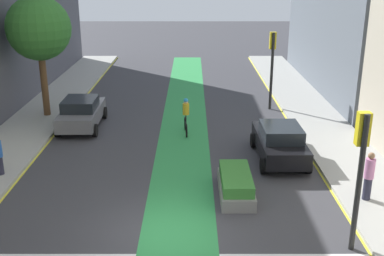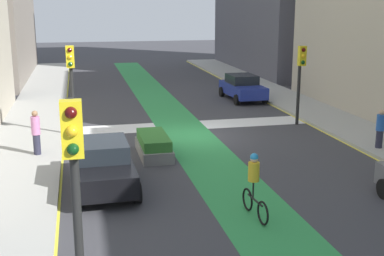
# 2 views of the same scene
# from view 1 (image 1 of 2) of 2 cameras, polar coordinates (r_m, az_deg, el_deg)

# --- Properties ---
(ground_plane) EXTENTS (120.00, 120.00, 0.00)m
(ground_plane) POSITION_cam_1_polar(r_m,az_deg,el_deg) (15.10, -3.30, -12.58)
(ground_plane) COLOR #38383D
(bike_lane_paint) EXTENTS (2.40, 60.00, 0.01)m
(bike_lane_paint) POSITION_cam_1_polar(r_m,az_deg,el_deg) (15.09, -1.74, -12.58)
(bike_lane_paint) COLOR #2D8C47
(bike_lane_paint) RESTS_ON ground_plane
(curb_stripe_right) EXTENTS (0.16, 60.00, 0.01)m
(curb_stripe_right) POSITION_cam_1_polar(r_m,az_deg,el_deg) (15.95, 19.27, -11.87)
(curb_stripe_right) COLOR yellow
(curb_stripe_right) RESTS_ON ground_plane
(traffic_signal_near_right) EXTENTS (0.35, 0.52, 4.14)m
(traffic_signal_near_right) POSITION_cam_1_polar(r_m,az_deg,el_deg) (13.94, 19.51, -3.13)
(traffic_signal_near_right) COLOR black
(traffic_signal_near_right) RESTS_ON ground_plane
(traffic_signal_far_right) EXTENTS (0.35, 0.52, 4.41)m
(traffic_signal_far_right) POSITION_cam_1_polar(r_m,az_deg,el_deg) (27.37, 9.48, 8.56)
(traffic_signal_far_right) COLOR black
(traffic_signal_far_right) RESTS_ON ground_plane
(car_black_right_far) EXTENTS (2.07, 4.23, 1.57)m
(car_black_right_far) POSITION_cam_1_polar(r_m,az_deg,el_deg) (20.49, 10.37, -1.64)
(car_black_right_far) COLOR black
(car_black_right_far) RESTS_ON ground_plane
(car_grey_left_far) EXTENTS (2.08, 4.23, 1.57)m
(car_grey_left_far) POSITION_cam_1_polar(r_m,az_deg,el_deg) (24.85, -13.30, 1.83)
(car_grey_left_far) COLOR slate
(car_grey_left_far) RESTS_ON ground_plane
(cyclist_in_lane) EXTENTS (0.32, 1.73, 1.86)m
(cyclist_in_lane) POSITION_cam_1_polar(r_m,az_deg,el_deg) (23.15, -0.89, 1.53)
(cyclist_in_lane) COLOR black
(cyclist_in_lane) RESTS_ON ground_plane
(pedestrian_sidewalk_right_a) EXTENTS (0.34, 0.34, 1.75)m
(pedestrian_sidewalk_right_a) POSITION_cam_1_polar(r_m,az_deg,el_deg) (17.48, 20.37, -5.37)
(pedestrian_sidewalk_right_a) COLOR #262638
(pedestrian_sidewalk_right_a) RESTS_ON sidewalk_right
(street_tree_near) EXTENTS (3.34, 3.34, 6.36)m
(street_tree_near) POSITION_cam_1_polar(r_m,az_deg,el_deg) (26.28, -18.13, 11.26)
(street_tree_near) COLOR brown
(street_tree_near) RESTS_ON sidewalk_left
(median_planter) EXTENTS (1.18, 2.83, 0.85)m
(median_planter) POSITION_cam_1_polar(r_m,az_deg,el_deg) (17.31, 5.16, -6.77)
(median_planter) COLOR slate
(median_planter) RESTS_ON ground_plane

